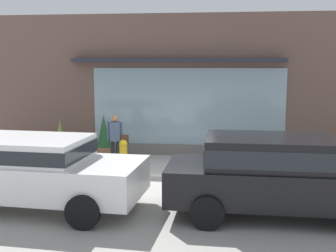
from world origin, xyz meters
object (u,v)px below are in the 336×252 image
Objects in this scene: pedestrian_with_handbag at (116,137)px; potted_plant_trailing_edge at (219,146)px; parked_car_black at (275,172)px; potted_plant_doorstep at (61,139)px; fire_hydrant at (123,156)px; parked_car_white at (35,168)px; potted_plant_by_entrance at (104,138)px; potted_plant_corner_tall at (254,150)px.

potted_plant_trailing_edge is at bearing 10.08° from pedestrian_with_handbag.
parked_car_black is at bearing -52.34° from pedestrian_with_handbag.
parked_car_black is 7.95m from potted_plant_doorstep.
potted_plant_doorstep is at bearing 147.89° from fire_hydrant.
potted_plant_doorstep is (-6.32, 4.82, -0.31)m from parked_car_black.
fire_hydrant is 3.55m from parked_car_white.
fire_hydrant is 0.59× the size of pedestrian_with_handbag.
potted_plant_by_entrance is at bearing -0.25° from potted_plant_doorstep.
pedestrian_with_handbag is 3.34m from potted_plant_trailing_edge.
fire_hydrant is 3.25m from potted_plant_trailing_edge.
potted_plant_doorstep is at bearing -178.01° from potted_plant_trailing_edge.
potted_plant_by_entrance reaches higher than fire_hydrant.
pedestrian_with_handbag is 4.33m from potted_plant_corner_tall.
parked_car_black is at bearing -44.83° from potted_plant_by_entrance.
potted_plant_corner_tall is at bearing -10.57° from potted_plant_trailing_edge.
potted_plant_doorstep is (-2.47, 1.55, 0.17)m from fire_hydrant.
parked_car_black is 3.54× the size of potted_plant_doorstep.
fire_hydrant is 0.64× the size of potted_plant_by_entrance.
potted_plant_corner_tall is (4.20, 0.92, -0.50)m from pedestrian_with_handbag.
fire_hydrant is 0.72× the size of potted_plant_doorstep.
potted_plant_by_entrance is 4.84m from potted_plant_corner_tall.
parked_car_white is 7.00m from potted_plant_corner_tall.
parked_car_white is 6.18× the size of potted_plant_corner_tall.
parked_car_white is 6.42m from potted_plant_trailing_edge.
parked_car_black is 6.11× the size of potted_plant_corner_tall.
parked_car_black is 4.83m from potted_plant_corner_tall.
fire_hydrant is 1.85m from potted_plant_by_entrance.
fire_hydrant is at bearing -68.85° from pedestrian_with_handbag.
fire_hydrant is at bearing 74.43° from parked_car_white.
potted_plant_corner_tall is at bearing 2.66° from pedestrian_with_handbag.
pedestrian_with_handbag is 1.60× the size of potted_plant_trailing_edge.
potted_plant_trailing_edge is (-1.09, 5.00, -0.46)m from parked_car_black.
pedestrian_with_handbag is at bearing 120.86° from fire_hydrant.
potted_plant_by_entrance is 1.12× the size of potted_plant_doorstep.
parked_car_white is 3.57× the size of potted_plant_doorstep.
potted_plant_trailing_edge is at bearing 56.15° from parked_car_white.
fire_hydrant is at bearing -32.11° from potted_plant_doorstep.
potted_plant_by_entrance is 1.94× the size of potted_plant_corner_tall.
parked_car_black is at bearing -40.35° from fire_hydrant.
potted_plant_corner_tall is 0.76× the size of potted_plant_trailing_edge.
potted_plant_doorstep is at bearing 108.88° from parked_car_white.
parked_car_black is at bearing -37.33° from potted_plant_doorstep.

